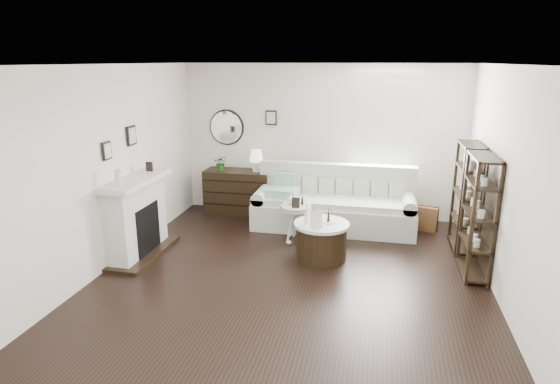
% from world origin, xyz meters
% --- Properties ---
extents(room, '(5.50, 5.50, 5.50)m').
position_xyz_m(room, '(0.73, 2.70, 1.60)').
color(room, black).
rests_on(room, ground).
extents(fireplace, '(0.50, 1.40, 1.84)m').
position_xyz_m(fireplace, '(-2.32, 0.30, 0.54)').
color(fireplace, silver).
rests_on(fireplace, ground).
extents(shelf_unit_far, '(0.30, 0.80, 1.60)m').
position_xyz_m(shelf_unit_far, '(2.33, 1.55, 0.80)').
color(shelf_unit_far, black).
rests_on(shelf_unit_far, ground).
extents(shelf_unit_near, '(0.30, 0.80, 1.60)m').
position_xyz_m(shelf_unit_near, '(2.33, 0.65, 0.80)').
color(shelf_unit_near, black).
rests_on(shelf_unit_near, ground).
extents(sofa, '(2.68, 0.93, 1.04)m').
position_xyz_m(sofa, '(0.34, 2.08, 0.34)').
color(sofa, beige).
rests_on(sofa, ground).
extents(quilt, '(0.58, 0.49, 0.14)m').
position_xyz_m(quilt, '(-0.54, 1.95, 0.61)').
color(quilt, '#268D70').
rests_on(quilt, sofa).
extents(suitcase, '(0.65, 0.36, 0.41)m').
position_xyz_m(suitcase, '(1.74, 2.28, 0.21)').
color(suitcase, brown).
rests_on(suitcase, ground).
extents(dresser, '(1.21, 0.52, 0.81)m').
position_xyz_m(dresser, '(-1.47, 2.47, 0.40)').
color(dresser, black).
rests_on(dresser, ground).
extents(table_lamp, '(0.33, 0.33, 0.40)m').
position_xyz_m(table_lamp, '(-1.12, 2.47, 1.00)').
color(table_lamp, beige).
rests_on(table_lamp, dresser).
extents(potted_plant, '(0.30, 0.27, 0.28)m').
position_xyz_m(potted_plant, '(-1.77, 2.42, 0.94)').
color(potted_plant, '#1D4E16').
rests_on(potted_plant, dresser).
extents(drum_table, '(0.78, 0.78, 0.54)m').
position_xyz_m(drum_table, '(0.30, 0.69, 0.28)').
color(drum_table, black).
rests_on(drum_table, ground).
extents(pedestal_table, '(0.49, 0.49, 0.59)m').
position_xyz_m(pedestal_table, '(-0.18, 1.30, 0.54)').
color(pedestal_table, silver).
rests_on(pedestal_table, ground).
extents(eiffel_drum, '(0.14, 0.14, 0.19)m').
position_xyz_m(eiffel_drum, '(0.39, 0.75, 0.64)').
color(eiffel_drum, black).
rests_on(eiffel_drum, drum_table).
extents(bottle_drum, '(0.07, 0.07, 0.29)m').
position_xyz_m(bottle_drum, '(0.10, 0.61, 0.69)').
color(bottle_drum, silver).
rests_on(bottle_drum, drum_table).
extents(card_frame_drum, '(0.17, 0.08, 0.22)m').
position_xyz_m(card_frame_drum, '(0.25, 0.50, 0.65)').
color(card_frame_drum, silver).
rests_on(card_frame_drum, drum_table).
extents(eiffel_ped, '(0.12, 0.12, 0.18)m').
position_xyz_m(eiffel_ped, '(-0.09, 1.33, 0.68)').
color(eiffel_ped, black).
rests_on(eiffel_ped, pedestal_table).
extents(flask_ped, '(0.13, 0.13, 0.25)m').
position_xyz_m(flask_ped, '(-0.27, 1.32, 0.71)').
color(flask_ped, silver).
rests_on(flask_ped, pedestal_table).
extents(card_frame_ped, '(0.12, 0.05, 0.16)m').
position_xyz_m(card_frame_ped, '(-0.16, 1.17, 0.67)').
color(card_frame_ped, black).
rests_on(card_frame_ped, pedestal_table).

